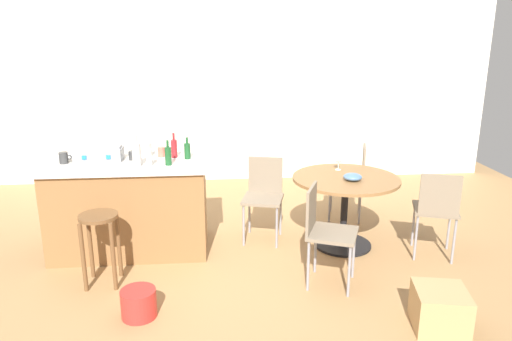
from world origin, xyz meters
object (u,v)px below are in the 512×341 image
object	(u,v)px
kitchen_island	(131,205)
serving_bowl	(353,177)
wooden_stool	(100,234)
plastic_bucket	(139,303)
folding_chair_right	(264,192)
bottle_0	(137,154)
cup_2	(64,158)
toolbox	(99,154)
cardboard_box	(440,309)
cup_1	(162,152)
bottle_3	(149,149)
folding_chair_left	(352,176)
bottle_5	(174,148)
cup_0	(133,155)
wine_glass	(338,160)
bottle_4	(168,155)
dining_table	(345,193)
folding_chair_far	(437,207)
bottle_2	(187,150)
folding_chair_near	(325,228)
bottle_1	(149,157)

from	to	relation	value
kitchen_island	serving_bowl	world-z (taller)	kitchen_island
wooden_stool	plastic_bucket	size ratio (longest dim) A/B	2.35
folding_chair_right	bottle_0	xyz separation A→B (m)	(-1.22, -0.34, 0.53)
cup_2	plastic_bucket	size ratio (longest dim) A/B	0.44
toolbox	cardboard_box	xyz separation A→B (m)	(2.74, -1.63, -0.83)
bottle_0	cup_1	bearing A→B (deg)	60.09
bottle_3	serving_bowl	bearing A→B (deg)	-11.59
folding_chair_left	plastic_bucket	xyz separation A→B (m)	(-2.19, -1.88, -0.41)
bottle_0	bottle_5	bearing A→B (deg)	42.14
toolbox	cup_0	size ratio (longest dim) A/B	3.97
bottle_5	wine_glass	xyz separation A→B (m)	(1.68, 0.05, -0.17)
folding_chair_right	bottle_5	world-z (taller)	bottle_5
serving_bowl	bottle_4	bearing A→B (deg)	178.28
folding_chair_right	bottle_5	distance (m)	1.03
dining_table	folding_chair_far	world-z (taller)	folding_chair_far
bottle_5	wine_glass	distance (m)	1.69
folding_chair_left	bottle_3	bearing A→B (deg)	-168.56
cup_2	cardboard_box	world-z (taller)	cup_2
wooden_stool	bottle_2	size ratio (longest dim) A/B	2.97
folding_chair_right	cup_0	world-z (taller)	cup_0
folding_chair_near	toolbox	distance (m)	2.27
wine_glass	folding_chair_right	bearing A→B (deg)	179.84
cup_0	folding_chair_left	bearing A→B (deg)	13.72
serving_bowl	folding_chair_right	bearing A→B (deg)	155.00
folding_chair_left	serving_bowl	distance (m)	0.93
folding_chair_right	toolbox	world-z (taller)	toolbox
folding_chair_far	toolbox	world-z (taller)	toolbox
folding_chair_far	toolbox	bearing A→B (deg)	170.87
wooden_stool	toolbox	world-z (taller)	toolbox
toolbox	serving_bowl	xyz separation A→B (m)	(2.44, -0.28, -0.22)
bottle_4	wine_glass	xyz separation A→B (m)	(1.72, 0.33, -0.17)
kitchen_island	bottle_2	size ratio (longest dim) A/B	7.21
wooden_stool	cup_0	xyz separation A→B (m)	(0.19, 0.75, 0.50)
bottle_1	bottle_5	size ratio (longest dim) A/B	0.85
folding_chair_near	bottle_2	xyz separation A→B (m)	(-1.18, 0.90, 0.48)
wooden_stool	bottle_3	distance (m)	1.07
bottle_5	cup_2	xyz separation A→B (m)	(-1.03, -0.14, -0.04)
dining_table	bottle_1	distance (m)	1.95
kitchen_island	plastic_bucket	world-z (taller)	kitchen_island
folding_chair_far	cup_0	distance (m)	2.96
wooden_stool	plastic_bucket	xyz separation A→B (m)	(0.38, -0.55, -0.35)
kitchen_island	folding_chair_right	bearing A→B (deg)	5.91
dining_table	cup_1	world-z (taller)	cup_1
wine_glass	plastic_bucket	distance (m)	2.46
bottle_2	cup_0	xyz separation A→B (m)	(-0.53, 0.00, -0.04)
dining_table	bottle_2	bearing A→B (deg)	173.88
bottle_0	cup_0	size ratio (longest dim) A/B	2.63
dining_table	cardboard_box	distance (m)	1.56
toolbox	wine_glass	distance (m)	2.41
bottle_0	bottle_1	bearing A→B (deg)	-0.54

